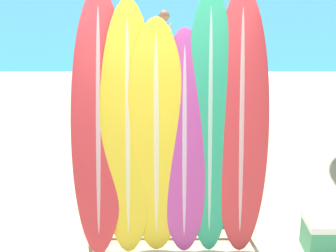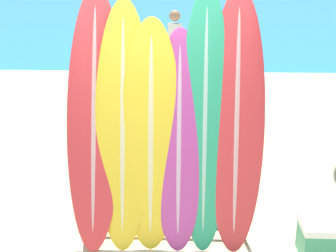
{
  "view_description": "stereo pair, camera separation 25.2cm",
  "coord_description": "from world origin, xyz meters",
  "px_view_note": "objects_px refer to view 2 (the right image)",
  "views": [
    {
      "loc": [
        0.18,
        -3.56,
        2.67
      ],
      "look_at": [
        0.2,
        1.48,
        0.96
      ],
      "focal_mm": 50.0,
      "sensor_mm": 36.0,
      "label": 1
    },
    {
      "loc": [
        0.44,
        -3.56,
        2.67
      ],
      "look_at": [
        0.2,
        1.48,
        0.96
      ],
      "focal_mm": 50.0,
      "sensor_mm": 36.0,
      "label": 2
    }
  ],
  "objects_px": {
    "surfboard_rack": "(164,194)",
    "person_far_left": "(224,80)",
    "person_near_water": "(249,52)",
    "person_mid_beach": "(175,48)",
    "surfboard_slot_2": "(151,136)",
    "surfboard_slot_1": "(123,126)",
    "surfboard_slot_5": "(236,123)",
    "surfboard_slot_0": "(94,119)",
    "surfboard_slot_4": "(205,122)",
    "cooler_box": "(325,239)",
    "surfboard_slot_3": "(179,141)"
  },
  "relations": [
    {
      "from": "surfboard_slot_3",
      "to": "cooler_box",
      "type": "bearing_deg",
      "value": -9.68
    },
    {
      "from": "surfboard_slot_4",
      "to": "person_near_water",
      "type": "distance_m",
      "value": 6.35
    },
    {
      "from": "surfboard_slot_0",
      "to": "surfboard_slot_4",
      "type": "relative_size",
      "value": 1.0
    },
    {
      "from": "surfboard_rack",
      "to": "cooler_box",
      "type": "bearing_deg",
      "value": -8.86
    },
    {
      "from": "surfboard_slot_2",
      "to": "surfboard_slot_4",
      "type": "distance_m",
      "value": 0.54
    },
    {
      "from": "person_mid_beach",
      "to": "person_far_left",
      "type": "distance_m",
      "value": 2.83
    },
    {
      "from": "surfboard_slot_0",
      "to": "surfboard_slot_2",
      "type": "xyz_separation_m",
      "value": [
        0.56,
        -0.07,
        -0.14
      ]
    },
    {
      "from": "surfboard_slot_4",
      "to": "surfboard_slot_5",
      "type": "bearing_deg",
      "value": 0.07
    },
    {
      "from": "surfboard_rack",
      "to": "person_near_water",
      "type": "height_order",
      "value": "person_near_water"
    },
    {
      "from": "person_near_water",
      "to": "surfboard_slot_3",
      "type": "bearing_deg",
      "value": -119.66
    },
    {
      "from": "person_far_left",
      "to": "cooler_box",
      "type": "distance_m",
      "value": 3.71
    },
    {
      "from": "surfboard_rack",
      "to": "person_far_left",
      "type": "relative_size",
      "value": 1.01
    },
    {
      "from": "person_mid_beach",
      "to": "person_far_left",
      "type": "xyz_separation_m",
      "value": [
        0.9,
        -2.69,
        -0.07
      ]
    },
    {
      "from": "surfboard_slot_4",
      "to": "person_far_left",
      "type": "xyz_separation_m",
      "value": [
        0.41,
        3.27,
        -0.35
      ]
    },
    {
      "from": "surfboard_rack",
      "to": "surfboard_slot_5",
      "type": "distance_m",
      "value": 1.03
    },
    {
      "from": "surfboard_slot_3",
      "to": "cooler_box",
      "type": "xyz_separation_m",
      "value": [
        1.43,
        -0.24,
        -0.89
      ]
    },
    {
      "from": "surfboard_slot_1",
      "to": "person_near_water",
      "type": "bearing_deg",
      "value": 72.6
    },
    {
      "from": "person_mid_beach",
      "to": "person_far_left",
      "type": "bearing_deg",
      "value": 144.63
    },
    {
      "from": "surfboard_rack",
      "to": "surfboard_slot_3",
      "type": "xyz_separation_m",
      "value": [
        0.14,
        -0.0,
        0.57
      ]
    },
    {
      "from": "surfboard_slot_0",
      "to": "person_far_left",
      "type": "height_order",
      "value": "surfboard_slot_0"
    },
    {
      "from": "person_far_left",
      "to": "surfboard_rack",
      "type": "bearing_deg",
      "value": 172.31
    },
    {
      "from": "surfboard_rack",
      "to": "surfboard_slot_1",
      "type": "height_order",
      "value": "surfboard_slot_1"
    },
    {
      "from": "person_near_water",
      "to": "person_mid_beach",
      "type": "relative_size",
      "value": 0.89
    },
    {
      "from": "surfboard_slot_5",
      "to": "cooler_box",
      "type": "xyz_separation_m",
      "value": [
        0.88,
        -0.29,
        -1.07
      ]
    },
    {
      "from": "surfboard_slot_0",
      "to": "surfboard_rack",
      "type": "bearing_deg",
      "value": -6.48
    },
    {
      "from": "person_near_water",
      "to": "surfboard_slot_4",
      "type": "bearing_deg",
      "value": -117.57
    },
    {
      "from": "surfboard_slot_1",
      "to": "person_near_water",
      "type": "height_order",
      "value": "surfboard_slot_1"
    },
    {
      "from": "surfboard_rack",
      "to": "surfboard_slot_0",
      "type": "height_order",
      "value": "surfboard_slot_0"
    },
    {
      "from": "surfboard_slot_2",
      "to": "cooler_box",
      "type": "distance_m",
      "value": 1.96
    },
    {
      "from": "person_near_water",
      "to": "surfboard_slot_1",
      "type": "bearing_deg",
      "value": -124.42
    },
    {
      "from": "surfboard_slot_5",
      "to": "surfboard_slot_4",
      "type": "bearing_deg",
      "value": -179.93
    },
    {
      "from": "surfboard_slot_5",
      "to": "person_mid_beach",
      "type": "height_order",
      "value": "surfboard_slot_5"
    },
    {
      "from": "person_near_water",
      "to": "surfboard_slot_5",
      "type": "bearing_deg",
      "value": -114.87
    },
    {
      "from": "surfboard_slot_2",
      "to": "surfboard_slot_3",
      "type": "relative_size",
      "value": 1.05
    },
    {
      "from": "surfboard_rack",
      "to": "surfboard_slot_3",
      "type": "distance_m",
      "value": 0.59
    },
    {
      "from": "surfboard_slot_4",
      "to": "cooler_box",
      "type": "distance_m",
      "value": 1.62
    },
    {
      "from": "surfboard_slot_0",
      "to": "person_far_left",
      "type": "xyz_separation_m",
      "value": [
        1.49,
        3.24,
        -0.35
      ]
    },
    {
      "from": "surfboard_slot_2",
      "to": "surfboard_slot_1",
      "type": "bearing_deg",
      "value": 172.67
    },
    {
      "from": "surfboard_slot_3",
      "to": "surfboard_slot_5",
      "type": "bearing_deg",
      "value": 4.85
    },
    {
      "from": "surfboard_rack",
      "to": "person_near_water",
      "type": "xyz_separation_m",
      "value": [
        1.55,
        6.27,
        0.38
      ]
    },
    {
      "from": "surfboard_slot_2",
      "to": "surfboard_slot_5",
      "type": "relative_size",
      "value": 0.89
    },
    {
      "from": "surfboard_slot_5",
      "to": "surfboard_slot_0",
      "type": "bearing_deg",
      "value": 178.62
    },
    {
      "from": "person_near_water",
      "to": "person_mid_beach",
      "type": "distance_m",
      "value": 1.68
    },
    {
      "from": "surfboard_slot_1",
      "to": "person_mid_beach",
      "type": "xyz_separation_m",
      "value": [
        0.3,
        5.96,
        -0.22
      ]
    },
    {
      "from": "surfboard_slot_5",
      "to": "person_near_water",
      "type": "distance_m",
      "value": 6.3
    },
    {
      "from": "surfboard_slot_4",
      "to": "person_far_left",
      "type": "height_order",
      "value": "surfboard_slot_4"
    },
    {
      "from": "surfboard_slot_5",
      "to": "surfboard_slot_1",
      "type": "bearing_deg",
      "value": -179.69
    },
    {
      "from": "surfboard_slot_3",
      "to": "surfboard_slot_5",
      "type": "height_order",
      "value": "surfboard_slot_5"
    },
    {
      "from": "surfboard_slot_4",
      "to": "surfboard_slot_2",
      "type": "bearing_deg",
      "value": -175.49
    },
    {
      "from": "surfboard_slot_4",
      "to": "person_near_water",
      "type": "bearing_deg",
      "value": 79.44
    }
  ]
}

